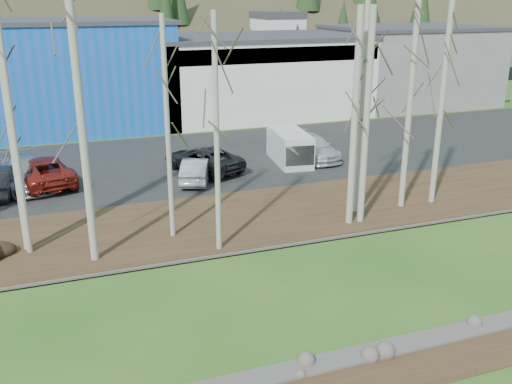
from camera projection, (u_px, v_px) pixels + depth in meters
name	position (u px, v px, depth m)	size (l,w,h in m)	color
near_bank_rocks	(289.00, 373.00, 15.82)	(80.00, 0.80, 0.50)	#47423D
river	(242.00, 303.00, 19.46)	(80.00, 8.00, 0.90)	black
far_bank_rocks	(209.00, 255.00, 23.10)	(80.00, 0.80, 0.46)	#47423D
far_bank	(190.00, 225.00, 25.92)	(80.00, 7.00, 0.15)	#382616
parking_lot	(149.00, 165.00, 35.25)	(80.00, 14.00, 0.14)	black
building_blue	(37.00, 75.00, 44.39)	(20.40, 12.24, 8.30)	#0C55AD
building_white	(254.00, 74.00, 50.50)	(18.36, 12.24, 6.80)	silver
building_grey	(407.00, 64.00, 55.66)	(14.28, 12.24, 7.30)	slate
birch_2	(12.00, 136.00, 21.75)	(0.29, 0.29, 9.47)	#A9A697
birch_3	(11.00, 118.00, 21.24)	(0.22, 0.22, 10.92)	#A9A697
birch_4	(83.00, 134.00, 20.76)	(0.30, 0.30, 10.05)	#A9A697
birch_5	(168.00, 131.00, 23.13)	(0.21, 0.21, 9.18)	#A9A697
birch_6	(217.00, 137.00, 21.84)	(0.22, 0.22, 9.32)	#A9A697
birch_7	(366.00, 119.00, 24.69)	(0.30, 0.30, 9.47)	#A9A697
birch_8	(410.00, 103.00, 26.46)	(0.28, 0.28, 10.16)	#A9A697
birch_9	(363.00, 93.00, 25.55)	(0.24, 0.24, 11.32)	#A9A697
birch_10	(355.00, 120.00, 24.50)	(0.30, 0.30, 9.47)	#A9A697
birch_11	(442.00, 101.00, 27.04)	(0.28, 0.28, 10.16)	#A9A697
car_2	(42.00, 171.00, 31.03)	(2.60, 5.64, 1.57)	maroon
car_3	(25.00, 172.00, 30.73)	(2.23, 5.48, 1.59)	gray
car_4	(196.00, 170.00, 31.63)	(1.41, 4.06, 1.34)	#ADADAF
car_5	(203.00, 159.00, 33.50)	(2.46, 5.33, 1.48)	black
car_6	(312.00, 147.00, 36.15)	(2.04, 5.02, 1.46)	silver
van_white	(290.00, 147.00, 35.12)	(2.40, 4.63, 1.94)	white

